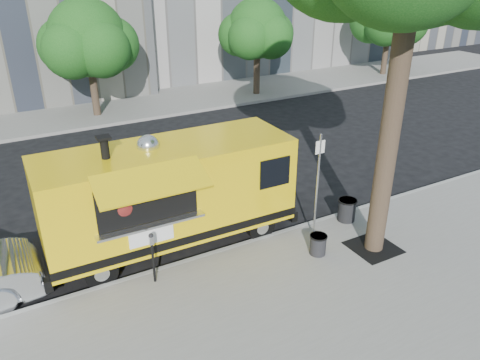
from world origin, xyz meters
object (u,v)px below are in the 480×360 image
at_px(parking_meter, 152,252).
at_px(trash_bin_left, 318,244).
at_px(far_tree_d, 390,15).
at_px(food_truck, 169,193).
at_px(far_tree_b, 87,38).
at_px(far_tree_c, 257,29).
at_px(sign_post, 318,181).
at_px(trash_bin_right, 347,209).

xyz_separation_m(parking_meter, trash_bin_left, (4.12, -0.95, -0.54)).
relative_size(far_tree_d, parking_meter, 4.23).
bearing_deg(food_truck, far_tree_b, 86.22).
bearing_deg(far_tree_c, far_tree_b, 178.09).
height_order(far_tree_b, parking_meter, far_tree_b).
height_order(far_tree_b, far_tree_c, far_tree_b).
bearing_deg(far_tree_d, far_tree_b, 179.70).
bearing_deg(parking_meter, trash_bin_left, -12.93).
xyz_separation_m(sign_post, food_truck, (-3.52, 1.72, -0.26)).
distance_m(far_tree_d, trash_bin_left, 22.78).
bearing_deg(parking_meter, far_tree_c, 51.34).
height_order(parking_meter, trash_bin_left, parking_meter).
relative_size(parking_meter, food_truck, 0.19).
xyz_separation_m(far_tree_c, sign_post, (-6.45, -13.95, -1.87)).
bearing_deg(far_tree_d, food_truck, -148.11).
distance_m(sign_post, food_truck, 3.93).
bearing_deg(trash_bin_right, parking_meter, -179.52).
xyz_separation_m(far_tree_d, trash_bin_left, (-16.88, -14.90, -3.45)).
bearing_deg(far_tree_d, trash_bin_left, -138.58).
bearing_deg(far_tree_d, far_tree_c, -178.85).
relative_size(far_tree_c, far_tree_d, 0.92).
xyz_separation_m(far_tree_d, trash_bin_right, (-15.07, -13.90, -3.39)).
distance_m(sign_post, trash_bin_left, 1.65).
bearing_deg(sign_post, trash_bin_left, -120.04).
distance_m(far_tree_b, food_truck, 12.77).
bearing_deg(sign_post, far_tree_d, 40.70).
bearing_deg(sign_post, far_tree_c, 65.19).
relative_size(sign_post, trash_bin_right, 4.51).
xyz_separation_m(far_tree_b, trash_bin_left, (2.12, -15.00, -3.39)).
height_order(sign_post, trash_bin_right, sign_post).
bearing_deg(far_tree_d, trash_bin_right, -137.32).
relative_size(food_truck, trash_bin_left, 12.54).
xyz_separation_m(far_tree_c, trash_bin_left, (-6.88, -14.70, -3.27)).
height_order(far_tree_b, trash_bin_right, far_tree_b).
relative_size(far_tree_d, food_truck, 0.82).
distance_m(parking_meter, trash_bin_right, 5.95).
bearing_deg(far_tree_b, sign_post, -79.85).
xyz_separation_m(trash_bin_left, trash_bin_right, (1.81, 1.00, 0.06)).
bearing_deg(food_truck, trash_bin_left, -37.90).
height_order(far_tree_c, sign_post, far_tree_c).
height_order(far_tree_b, sign_post, far_tree_b).
distance_m(sign_post, parking_meter, 4.64).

